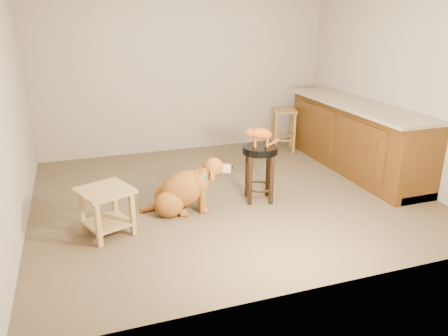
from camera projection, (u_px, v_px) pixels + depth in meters
name	position (u px, v px, depth m)	size (l,w,h in m)	color
floor	(229.00, 195.00, 5.26)	(4.50, 4.00, 0.01)	brown
room_shell	(230.00, 52.00, 4.69)	(4.54, 4.04, 2.62)	#9E927F
cabinet_run	(356.00, 139.00, 5.97)	(0.70, 2.56, 0.94)	#51300E
padded_stool	(260.00, 162.00, 4.96)	(0.41, 0.41, 0.66)	black
wood_stool	(284.00, 129.00, 6.85)	(0.45, 0.45, 0.65)	brown
side_table	(106.00, 205.00, 4.24)	(0.60, 0.60, 0.48)	#9C7E48
golden_retriever	(184.00, 191.00, 4.76)	(1.00, 0.56, 0.65)	brown
tabby_kitten	(260.00, 134.00, 4.85)	(0.42, 0.18, 0.26)	#91400E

